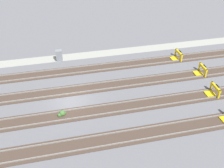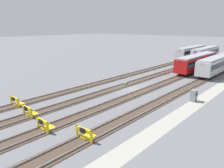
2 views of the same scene
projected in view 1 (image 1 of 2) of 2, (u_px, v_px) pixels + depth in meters
The scene contains 11 objects.
ground_plane at pixel (70, 102), 29.95m from camera, with size 400.00×400.00×0.00m, color slate.
service_walkway at pixel (64, 58), 38.35m from camera, with size 54.00×2.00×0.01m, color #9E9E93.
rail_track_nearest at pixel (66, 72), 35.18m from camera, with size 90.00×2.23×0.21m.
rail_track_near_inner at pixel (69, 91), 31.68m from camera, with size 90.00×2.24×0.21m.
rail_track_middle at pixel (72, 115), 28.18m from camera, with size 90.00×2.24×0.21m.
rail_track_far_inner at pixel (77, 145), 24.68m from camera, with size 90.00×2.23×0.21m.
bumper_stop_nearest_track at pixel (177, 56), 37.75m from camera, with size 1.38×2.01×1.22m.
bumper_stop_near_inner_track at pixel (201, 70), 34.53m from camera, with size 1.37×2.01×1.22m.
bumper_stop_middle_track at pixel (213, 91), 30.89m from camera, with size 1.36×2.01×1.22m.
electrical_cabinet at pixel (59, 55), 37.27m from camera, with size 0.90×0.73×1.60m.
weed_clump at pixel (62, 114), 28.01m from camera, with size 0.92×0.70×0.64m.
Camera 1 is at (0.42, 23.70, 19.04)m, focal length 42.00 mm.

